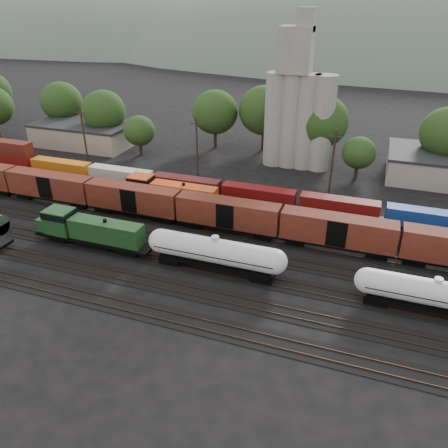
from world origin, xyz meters
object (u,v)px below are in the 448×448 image
(tank_car_a, at_px, (215,252))
(grain_silo, at_px, (298,110))
(green_locomotive, at_px, (87,229))
(orange_locomotive, at_px, (167,192))

(tank_car_a, distance_m, grain_silo, 41.90)
(green_locomotive, height_order, tank_car_a, tank_car_a)
(tank_car_a, bearing_deg, green_locomotive, 180.00)
(orange_locomotive, bearing_deg, green_locomotive, -107.05)
(tank_car_a, bearing_deg, orange_locomotive, 133.05)
(green_locomotive, xyz_separation_m, orange_locomotive, (4.60, 15.00, -0.04))
(green_locomotive, bearing_deg, orange_locomotive, 72.95)
(green_locomotive, bearing_deg, grain_silo, 63.58)
(green_locomotive, relative_size, tank_car_a, 0.97)
(green_locomotive, distance_m, tank_car_a, 18.61)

